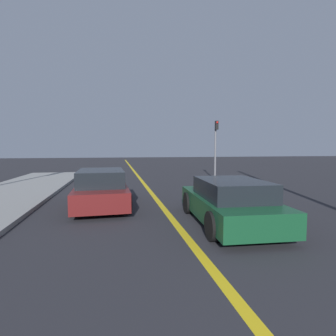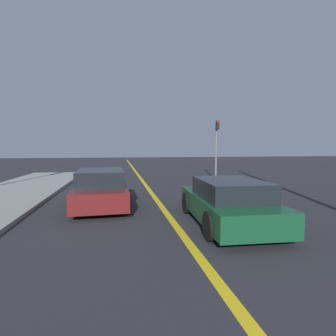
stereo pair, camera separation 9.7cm
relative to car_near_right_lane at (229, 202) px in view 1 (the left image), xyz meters
name	(u,v)px [view 1 (the left image)]	position (x,y,z in m)	size (l,w,h in m)	color
road_center_line	(143,182)	(-1.41, 9.08, -0.59)	(0.20, 60.00, 0.01)	gold
car_near_right_lane	(229,202)	(0.00, 0.00, 0.00)	(2.04, 4.09, 1.21)	#144728
car_ahead_center	(101,189)	(-3.48, 2.92, 0.03)	(1.95, 4.25, 1.29)	maroon
traffic_light	(216,144)	(3.34, 9.48, 1.74)	(0.18, 0.40, 3.77)	slate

